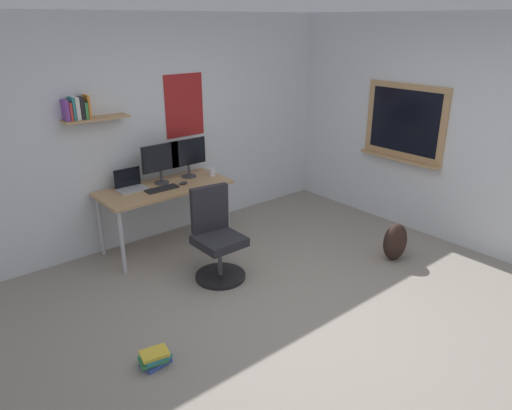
{
  "coord_description": "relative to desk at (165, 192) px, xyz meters",
  "views": [
    {
      "loc": [
        -2.73,
        -2.54,
        2.51
      ],
      "look_at": [
        -0.0,
        0.71,
        0.85
      ],
      "focal_mm": 33.36,
      "sensor_mm": 36.0,
      "label": 1
    }
  ],
  "objects": [
    {
      "name": "monitor_secondary",
      "position": [
        0.41,
        0.11,
        0.34
      ],
      "size": [
        0.46,
        0.17,
        0.46
      ],
      "color": "#38383D",
      "rests_on": "desk"
    },
    {
      "name": "monitor_primary",
      "position": [
        0.04,
        0.11,
        0.34
      ],
      "size": [
        0.46,
        0.17,
        0.46
      ],
      "color": "#38383D",
      "rests_on": "desk"
    },
    {
      "name": "ground_plane",
      "position": [
        0.25,
        -2.04,
        -0.67
      ],
      "size": [
        5.2,
        5.2,
        0.0
      ],
      "primitive_type": "plane",
      "color": "gray",
      "rests_on": "ground"
    },
    {
      "name": "backpack",
      "position": [
        1.76,
        -1.92,
        -0.46
      ],
      "size": [
        0.32,
        0.22,
        0.43
      ],
      "primitive_type": "ellipsoid",
      "color": "black",
      "rests_on": "ground"
    },
    {
      "name": "laptop",
      "position": [
        -0.33,
        0.16,
        0.13
      ],
      "size": [
        0.31,
        0.21,
        0.23
      ],
      "color": "#ADAFB5",
      "rests_on": "desk"
    },
    {
      "name": "computer_mouse",
      "position": [
        0.21,
        -0.08,
        0.09
      ],
      "size": [
        0.1,
        0.06,
        0.03
      ],
      "primitive_type": "ellipsoid",
      "color": "#262628",
      "rests_on": "desk"
    },
    {
      "name": "wall_right",
      "position": [
        2.7,
        -2.01,
        0.63
      ],
      "size": [
        0.22,
        5.0,
        2.6
      ],
      "color": "silver",
      "rests_on": "ground"
    },
    {
      "name": "coffee_mug",
      "position": [
        0.64,
        -0.03,
        0.12
      ],
      "size": [
        0.08,
        0.08,
        0.09
      ],
      "primitive_type": "cylinder",
      "color": "silver",
      "rests_on": "desk"
    },
    {
      "name": "office_chair",
      "position": [
        0.04,
        -0.95,
        -0.26
      ],
      "size": [
        0.52,
        0.52,
        0.95
      ],
      "color": "black",
      "rests_on": "ground"
    },
    {
      "name": "wall_back",
      "position": [
        0.25,
        0.41,
        0.63
      ],
      "size": [
        5.0,
        0.3,
        2.6
      ],
      "color": "silver",
      "rests_on": "ground"
    },
    {
      "name": "book_stack_on_floor",
      "position": [
        -1.15,
        -1.78,
        -0.61
      ],
      "size": [
        0.25,
        0.2,
        0.13
      ],
      "color": "#3851B2",
      "rests_on": "ground"
    },
    {
      "name": "desk",
      "position": [
        0.0,
        0.0,
        0.0
      ],
      "size": [
        1.49,
        0.67,
        0.74
      ],
      "color": "tan",
      "rests_on": "ground"
    },
    {
      "name": "keyboard",
      "position": [
        -0.07,
        -0.08,
        0.08
      ],
      "size": [
        0.37,
        0.13,
        0.02
      ],
      "primitive_type": "cube",
      "color": "black",
      "rests_on": "desk"
    }
  ]
}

